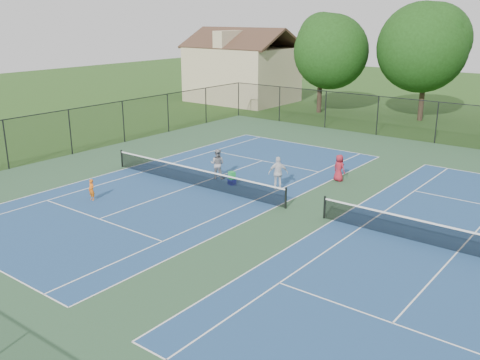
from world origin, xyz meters
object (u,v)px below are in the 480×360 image
Objects in this scene: child_player at (92,190)px; instructor at (217,164)px; tree_back_a at (322,47)px; bystander_c at (339,168)px; clapboard_house at (242,72)px; bystander_a at (278,173)px; ball_hopper at (232,175)px; ball_crate at (232,182)px; tree_back_b at (427,43)px.

child_player is 7.19m from instructor.
bystander_c is (11.85, -18.46, -5.28)m from tree_back_a.
bystander_a is (19.98, -22.74, -2.20)m from clapboard_house.
tree_back_a is 24.50m from ball_hopper.
ball_hopper is (7.56, -22.65, -5.51)m from tree_back_a.
clapboard_house is 26.53× the size of ball_hopper.
clapboard_house is 29.60m from ball_crate.
bystander_c is (8.24, 10.48, 0.22)m from child_player.
ball_crate is 0.36m from ball_hopper.
bystander_a is (3.79, 0.50, 0.03)m from instructor.
tree_back_a reaches higher than bystander_c.
tree_back_b is 0.93× the size of clapboard_house.
bystander_c is 6.03m from ball_crate.
child_player is at bearing -122.10° from ball_crate.
child_player is 0.72× the size of bystander_c.
tree_back_b reaches higher than instructor.
ball_hopper is at bearing 58.36° from bystander_c.
ball_crate is (-1.44, -24.65, -6.43)m from tree_back_b.
ball_crate is at bearing 141.98° from instructor.
ball_crate is (-4.29, -4.19, -0.60)m from bystander_c.
ball_hopper is (3.95, 6.30, -0.02)m from child_player.
child_player is at bearing -82.89° from tree_back_a.
bystander_a reaches higher than instructor.
instructor is (16.19, -23.24, -2.23)m from clapboard_house.
instructor is at bearing 73.02° from child_player.
bystander_a is 2.61m from ball_hopper.
instructor is at bearing -96.61° from tree_back_b.
bystander_a is at bearing 74.31° from bystander_c.
bystander_a is at bearing -65.34° from tree_back_a.
child_player is 7.44m from ball_crate.
instructor is 0.96× the size of bystander_a.
ball_hopper is at bearing 141.98° from instructor.
ball_crate is (17.56, -23.65, -2.93)m from clapboard_house.
clapboard_house is 28.41m from instructor.
ball_crate is (-2.42, -0.91, -0.73)m from bystander_a.
instructor is 4.22× the size of ball_hopper.
instructor is 3.82m from bystander_a.
clapboard_house is 29.56m from ball_hopper.
ball_crate is at bearing 0.00° from ball_hopper.
tree_back_b is 19.35m from clapboard_house.
tree_back_a is 5.33× the size of instructor.
bystander_a is 2.69m from ball_crate.
clapboard_house reaches higher than bystander_a.
tree_back_b is at bearing 86.65° from ball_crate.
tree_back_b reaches higher than ball_crate.
tree_back_a is 9.24m from tree_back_b.
child_player is at bearing -99.89° from tree_back_b.
bystander_c is at bearing -57.30° from tree_back_a.
child_player is 9.62m from bystander_a.
tree_back_a is at bearing -43.22° from bystander_c.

